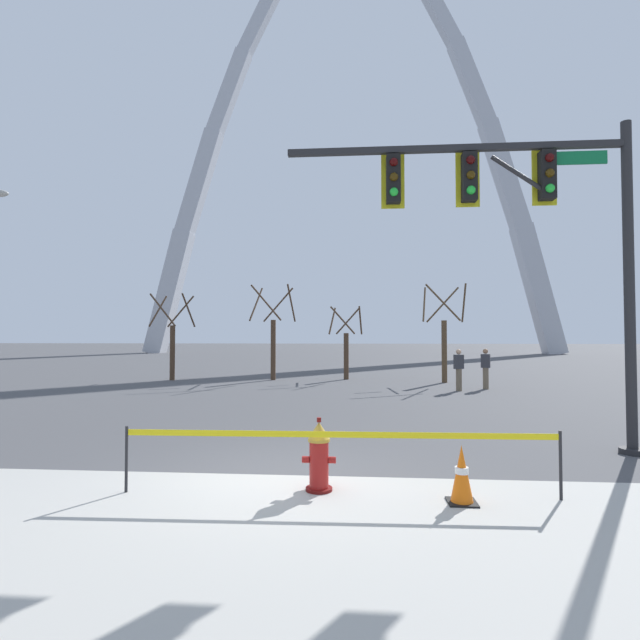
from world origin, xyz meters
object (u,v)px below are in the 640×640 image
object	(u,v)px
fire_hydrant	(319,456)
pedestrian_standing_center	(459,369)
traffic_signal_gantry	(528,218)
traffic_cone_by_hydrant	(462,475)
monument_arch	(348,163)
pedestrian_walking_left	(486,368)

from	to	relation	value
fire_hydrant	pedestrian_standing_center	xyz separation A→B (m)	(4.36, 12.16, 0.35)
fire_hydrant	traffic_signal_gantry	size ratio (longest dim) A/B	0.15
traffic_cone_by_hydrant	monument_arch	bearing A→B (deg)	92.73
traffic_signal_gantry	monument_arch	world-z (taller)	monument_arch
traffic_cone_by_hydrant	traffic_signal_gantry	distance (m)	5.16
fire_hydrant	monument_arch	bearing A→B (deg)	90.68
fire_hydrant	pedestrian_walking_left	bearing A→B (deg)	66.71
fire_hydrant	pedestrian_standing_center	size ratio (longest dim) A/B	0.62
fire_hydrant	pedestrian_walking_left	distance (m)	14.03
monument_arch	pedestrian_standing_center	world-z (taller)	monument_arch
pedestrian_standing_center	traffic_cone_by_hydrant	bearing A→B (deg)	-101.45
traffic_cone_by_hydrant	pedestrian_walking_left	bearing A→B (deg)	74.30
traffic_signal_gantry	monument_arch	distance (m)	51.76
monument_arch	pedestrian_walking_left	size ratio (longest dim) A/B	32.96
fire_hydrant	monument_arch	size ratio (longest dim) A/B	0.02
pedestrian_standing_center	traffic_signal_gantry	bearing A→B (deg)	-94.15
pedestrian_walking_left	pedestrian_standing_center	distance (m)	1.39
traffic_cone_by_hydrant	fire_hydrant	bearing A→B (deg)	169.12
monument_arch	fire_hydrant	bearing A→B (deg)	-89.32
traffic_cone_by_hydrant	pedestrian_walking_left	size ratio (longest dim) A/B	0.46
traffic_cone_by_hydrant	traffic_signal_gantry	bearing A→B (deg)	57.07
traffic_signal_gantry	monument_arch	size ratio (longest dim) A/B	0.12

